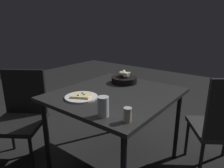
# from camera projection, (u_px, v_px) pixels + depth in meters

# --- Properties ---
(ground) EXTENTS (8.00, 8.00, 0.00)m
(ground) POSITION_uv_depth(u_px,v_px,m) (115.00, 164.00, 1.98)
(ground) COLOR black
(dining_table) EXTENTS (1.03, 0.93, 0.73)m
(dining_table) POSITION_uv_depth(u_px,v_px,m) (116.00, 100.00, 1.78)
(dining_table) COLOR black
(dining_table) RESTS_ON ground
(pizza_plate) EXTENTS (0.26, 0.26, 0.04)m
(pizza_plate) POSITION_uv_depth(u_px,v_px,m) (81.00, 97.00, 1.63)
(pizza_plate) COLOR white
(pizza_plate) RESTS_ON dining_table
(bread_basket) EXTENTS (0.25, 0.25, 0.12)m
(bread_basket) POSITION_uv_depth(u_px,v_px,m) (124.00, 79.00, 2.03)
(bread_basket) COLOR black
(bread_basket) RESTS_ON dining_table
(beer_glass) EXTENTS (0.07, 0.07, 0.13)m
(beer_glass) POSITION_uv_depth(u_px,v_px,m) (103.00, 108.00, 1.31)
(beer_glass) COLOR silver
(beer_glass) RESTS_ON dining_table
(pepper_shaker) EXTENTS (0.05, 0.05, 0.09)m
(pepper_shaker) POSITION_uv_depth(u_px,v_px,m) (127.00, 116.00, 1.24)
(pepper_shaker) COLOR #BFB299
(pepper_shaker) RESTS_ON dining_table
(chair_near) EXTENTS (0.61, 0.61, 0.88)m
(chair_near) POSITION_uv_depth(u_px,v_px,m) (21.00, 111.00, 1.96)
(chair_near) COLOR black
(chair_near) RESTS_ON ground
(chair_far) EXTENTS (0.61, 0.61, 0.92)m
(chair_far) POSITION_uv_depth(u_px,v_px,m) (224.00, 123.00, 1.70)
(chair_far) COLOR #2D2D2D
(chair_far) RESTS_ON ground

